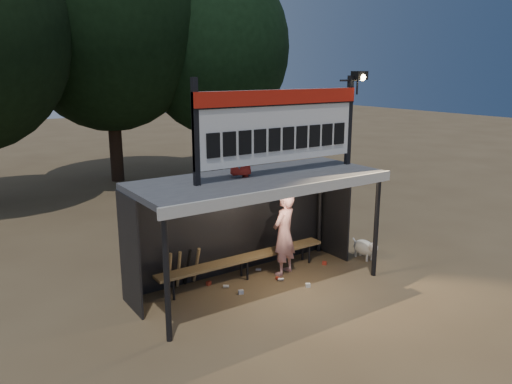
# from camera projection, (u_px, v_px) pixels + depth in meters

# --- Properties ---
(ground) EXTENTS (80.00, 80.00, 0.00)m
(ground) POSITION_uv_depth(u_px,v_px,m) (259.00, 287.00, 10.25)
(ground) COLOR brown
(ground) RESTS_ON ground
(player) EXTENTS (0.78, 0.65, 1.83)m
(player) POSITION_uv_depth(u_px,v_px,m) (284.00, 234.00, 10.71)
(player) COLOR white
(player) RESTS_ON ground
(child_a) EXTENTS (0.66, 0.59, 1.15)m
(child_a) POSITION_uv_depth(u_px,v_px,m) (237.00, 147.00, 9.53)
(child_a) COLOR gray
(child_a) RESTS_ON dugout_shelter
(child_b) EXTENTS (0.63, 0.53, 1.10)m
(child_b) POSITION_uv_depth(u_px,v_px,m) (240.00, 149.00, 9.55)
(child_b) COLOR maroon
(child_b) RESTS_ON dugout_shelter
(dugout_shelter) EXTENTS (5.10, 2.08, 2.32)m
(dugout_shelter) POSITION_uv_depth(u_px,v_px,m) (252.00, 197.00, 10.00)
(dugout_shelter) COLOR #404043
(dugout_shelter) RESTS_ON ground
(scoreboard_assembly) EXTENTS (4.10, 0.27, 1.99)m
(scoreboard_assembly) POSITION_uv_depth(u_px,v_px,m) (283.00, 123.00, 9.75)
(scoreboard_assembly) COLOR black
(scoreboard_assembly) RESTS_ON dugout_shelter
(bench) EXTENTS (4.00, 0.35, 0.48)m
(bench) POSITION_uv_depth(u_px,v_px,m) (244.00, 259.00, 10.59)
(bench) COLOR olive
(bench) RESTS_ON ground
(tree_mid) EXTENTS (7.22, 7.22, 10.36)m
(tree_mid) POSITION_uv_depth(u_px,v_px,m) (107.00, 19.00, 18.57)
(tree_mid) COLOR black
(tree_mid) RESTS_ON ground
(tree_right) EXTENTS (6.08, 6.08, 8.72)m
(tree_right) POSITION_uv_depth(u_px,v_px,m) (215.00, 48.00, 20.17)
(tree_right) COLOR #312215
(tree_right) RESTS_ON ground
(dog) EXTENTS (0.36, 0.81, 0.49)m
(dog) POSITION_uv_depth(u_px,v_px,m) (365.00, 248.00, 11.69)
(dog) COLOR silver
(dog) RESTS_ON ground
(bats) EXTENTS (0.67, 0.35, 0.84)m
(bats) POSITION_uv_depth(u_px,v_px,m) (183.00, 268.00, 10.10)
(bats) COLOR #9E7A4A
(bats) RESTS_ON ground
(litter) EXTENTS (2.85, 1.38, 0.08)m
(litter) POSITION_uv_depth(u_px,v_px,m) (267.00, 279.00, 10.52)
(litter) COLOR #B2331E
(litter) RESTS_ON ground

